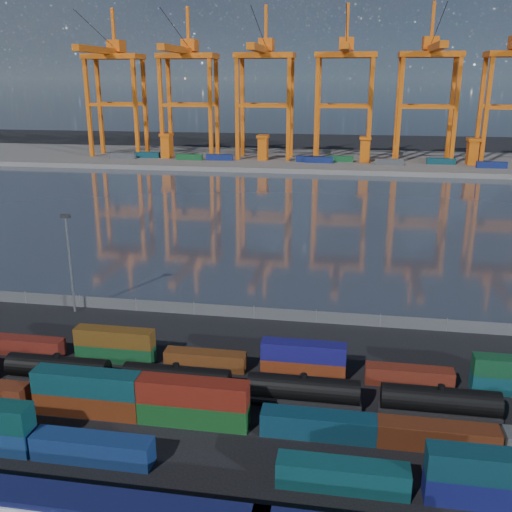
# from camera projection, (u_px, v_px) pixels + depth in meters

# --- Properties ---
(ground) EXTENTS (700.00, 700.00, 0.00)m
(ground) POSITION_uv_depth(u_px,v_px,m) (214.00, 415.00, 65.90)
(ground) COLOR black
(ground) RESTS_ON ground
(harbor_water) EXTENTS (700.00, 700.00, 0.00)m
(harbor_water) POSITION_uv_depth(u_px,v_px,m) (298.00, 213.00, 164.78)
(harbor_water) COLOR #2C333F
(harbor_water) RESTS_ON ground
(far_quay) EXTENTS (700.00, 70.00, 2.00)m
(far_quay) POSITION_uv_depth(u_px,v_px,m) (320.00, 160.00, 263.37)
(far_quay) COLOR #514F4C
(far_quay) RESTS_ON ground
(distant_mountains) EXTENTS (2470.00, 1100.00, 520.00)m
(distant_mountains) POSITION_uv_depth(u_px,v_px,m) (377.00, 6.00, 1497.19)
(distant_mountains) COLOR #1E2630
(distant_mountains) RESTS_ON ground
(container_row_south) EXTENTS (140.51, 2.54, 5.42)m
(container_row_south) POSITION_uv_depth(u_px,v_px,m) (139.00, 447.00, 56.67)
(container_row_south) COLOR #444749
(container_row_south) RESTS_ON ground
(container_row_mid) EXTENTS (141.54, 2.53, 5.40)m
(container_row_mid) POSITION_uv_depth(u_px,v_px,m) (320.00, 421.00, 61.47)
(container_row_mid) COLOR #3E4243
(container_row_mid) RESTS_ON ground
(container_row_north) EXTENTS (141.18, 2.22, 4.74)m
(container_row_north) POSITION_uv_depth(u_px,v_px,m) (304.00, 364.00, 73.98)
(container_row_north) COLOR navy
(container_row_north) RESTS_ON ground
(tanker_string) EXTENTS (122.14, 2.93, 4.19)m
(tanker_string) POSITION_uv_depth(u_px,v_px,m) (116.00, 374.00, 70.72)
(tanker_string) COLOR black
(tanker_string) RESTS_ON ground
(waterfront_fence) EXTENTS (160.12, 0.12, 2.20)m
(waterfront_fence) POSITION_uv_depth(u_px,v_px,m) (254.00, 313.00, 91.97)
(waterfront_fence) COLOR #595B5E
(waterfront_fence) RESTS_ON ground
(yard_light_mast) EXTENTS (1.60, 0.40, 16.60)m
(yard_light_mast) POSITION_uv_depth(u_px,v_px,m) (70.00, 258.00, 92.31)
(yard_light_mast) COLOR slate
(yard_light_mast) RESTS_ON ground
(gantry_cranes) EXTENTS (200.97, 49.86, 67.52)m
(gantry_cranes) POSITION_uv_depth(u_px,v_px,m) (304.00, 68.00, 246.11)
(gantry_cranes) COLOR #D3590E
(gantry_cranes) RESTS_ON ground
(quay_containers) EXTENTS (172.58, 10.99, 2.60)m
(quay_containers) POSITION_uv_depth(u_px,v_px,m) (293.00, 159.00, 250.71)
(quay_containers) COLOR navy
(quay_containers) RESTS_ON far_quay
(straddle_carriers) EXTENTS (140.00, 7.00, 11.10)m
(straddle_carriers) POSITION_uv_depth(u_px,v_px,m) (313.00, 148.00, 252.31)
(straddle_carriers) COLOR #D3590E
(straddle_carriers) RESTS_ON far_quay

